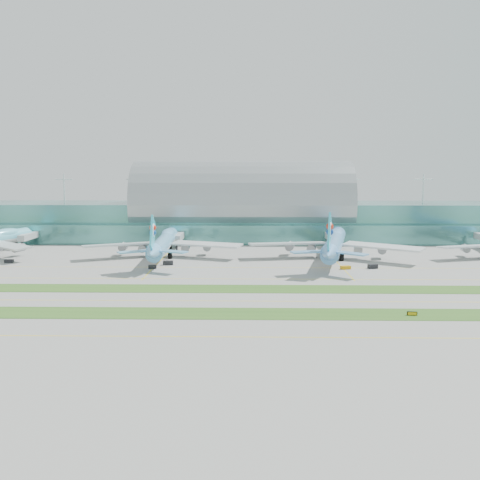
{
  "coord_description": "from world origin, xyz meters",
  "views": [
    {
      "loc": [
        4.19,
        -168.18,
        38.87
      ],
      "look_at": [
        0.0,
        55.0,
        9.0
      ],
      "focal_mm": 40.0,
      "sensor_mm": 36.0,
      "label": 1
    }
  ],
  "objects_px": {
    "terminal": "(243,213)",
    "taxiway_sign_east": "(412,314)",
    "airliner_b": "(164,242)",
    "airliner_c": "(335,242)"
  },
  "relations": [
    {
      "from": "terminal",
      "to": "taxiway_sign_east",
      "type": "height_order",
      "value": "terminal"
    },
    {
      "from": "airliner_b",
      "to": "taxiway_sign_east",
      "type": "bearing_deg",
      "value": -51.65
    },
    {
      "from": "terminal",
      "to": "taxiway_sign_east",
      "type": "bearing_deg",
      "value": -73.27
    },
    {
      "from": "terminal",
      "to": "airliner_b",
      "type": "distance_m",
      "value": 72.77
    },
    {
      "from": "terminal",
      "to": "airliner_c",
      "type": "bearing_deg",
      "value": -58.59
    },
    {
      "from": "terminal",
      "to": "taxiway_sign_east",
      "type": "xyz_separation_m",
      "value": [
        47.44,
        -157.85,
        -13.67
      ]
    },
    {
      "from": "airliner_b",
      "to": "airliner_c",
      "type": "bearing_deg",
      "value": -4.88
    },
    {
      "from": "airliner_c",
      "to": "taxiway_sign_east",
      "type": "distance_m",
      "value": 91.35
    },
    {
      "from": "taxiway_sign_east",
      "to": "terminal",
      "type": "bearing_deg",
      "value": 113.24
    },
    {
      "from": "terminal",
      "to": "airliner_b",
      "type": "relative_size",
      "value": 4.27
    }
  ]
}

